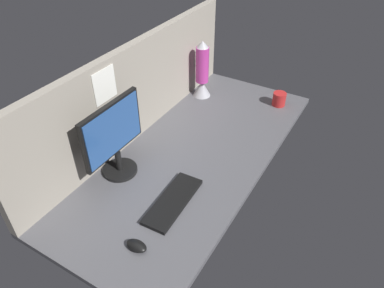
{
  "coord_description": "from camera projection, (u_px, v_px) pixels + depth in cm",
  "views": [
    {
      "loc": [
        -135.42,
        -79.16,
        127.14
      ],
      "look_at": [
        -13.6,
        0.0,
        14.0
      ],
      "focal_mm": 33.56,
      "sensor_mm": 36.0,
      "label": 1
    }
  ],
  "objects": [
    {
      "name": "ground_plane",
      "position": [
        193.0,
        153.0,
        2.03
      ],
      "size": [
        180.0,
        80.0,
        3.0
      ],
      "primitive_type": "cube",
      "color": "#515156"
    },
    {
      "name": "cubicle_wall_back",
      "position": [
        135.0,
        91.0,
        2.0
      ],
      "size": [
        180.0,
        5.5,
        55.12
      ],
      "color": "gray",
      "rests_on": "ground_plane"
    },
    {
      "name": "monitor",
      "position": [
        114.0,
        137.0,
        1.75
      ],
      "size": [
        39.43,
        18.0,
        40.45
      ],
      "color": "black",
      "rests_on": "ground_plane"
    },
    {
      "name": "mug_red_plastic",
      "position": [
        279.0,
        99.0,
        2.38
      ],
      "size": [
        8.65,
        8.65,
        8.96
      ],
      "color": "red",
      "rests_on": "ground_plane"
    },
    {
      "name": "keyboard",
      "position": [
        173.0,
        201.0,
        1.7
      ],
      "size": [
        37.57,
        14.73,
        2.0
      ],
      "primitive_type": "cube",
      "rotation": [
        0.0,
        0.0,
        0.05
      ],
      "color": "black",
      "rests_on": "ground_plane"
    },
    {
      "name": "lava_lamp",
      "position": [
        202.0,
        74.0,
        2.41
      ],
      "size": [
        12.02,
        12.02,
        39.33
      ],
      "color": "#A5A5AD",
      "rests_on": "ground_plane"
    },
    {
      "name": "mouse",
      "position": [
        137.0,
        246.0,
        1.5
      ],
      "size": [
        5.66,
        9.64,
        3.4
      ],
      "primitive_type": "ellipsoid",
      "rotation": [
        0.0,
        0.0,
        0.01
      ],
      "color": "black",
      "rests_on": "ground_plane"
    }
  ]
}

